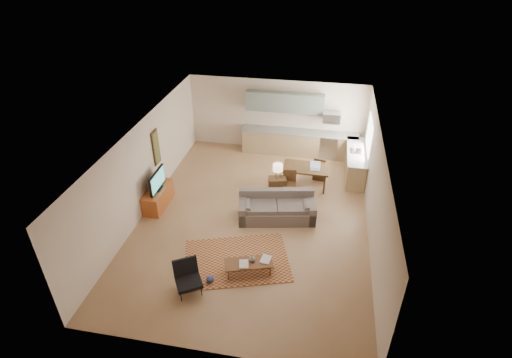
% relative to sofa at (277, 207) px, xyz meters
% --- Properties ---
extents(room, '(9.00, 9.00, 9.00)m').
position_rel_sofa_xyz_m(room, '(-0.65, -0.08, 0.95)').
color(room, '#956B47').
rests_on(room, ground).
extents(kitchen_counter_back, '(4.26, 0.64, 0.92)m').
position_rel_sofa_xyz_m(kitchen_counter_back, '(0.25, 4.10, 0.06)').
color(kitchen_counter_back, '#A08358').
rests_on(kitchen_counter_back, ground).
extents(kitchen_counter_right, '(0.64, 2.26, 0.92)m').
position_rel_sofa_xyz_m(kitchen_counter_right, '(2.28, 2.92, 0.06)').
color(kitchen_counter_right, '#A08358').
rests_on(kitchen_counter_right, ground).
extents(kitchen_range, '(0.62, 0.62, 0.90)m').
position_rel_sofa_xyz_m(kitchen_range, '(1.35, 4.10, 0.05)').
color(kitchen_range, '#A5A8AD').
rests_on(kitchen_range, ground).
extents(kitchen_microwave, '(0.62, 0.40, 0.35)m').
position_rel_sofa_xyz_m(kitchen_microwave, '(1.35, 4.12, 1.15)').
color(kitchen_microwave, '#A5A8AD').
rests_on(kitchen_microwave, room).
extents(upper_cabinets, '(2.80, 0.34, 0.70)m').
position_rel_sofa_xyz_m(upper_cabinets, '(-0.35, 4.25, 1.55)').
color(upper_cabinets, slate).
rests_on(upper_cabinets, room).
extents(window_right, '(0.02, 1.40, 1.05)m').
position_rel_sofa_xyz_m(window_right, '(2.58, 2.92, 1.15)').
color(window_right, white).
rests_on(window_right, room).
extents(wall_art_left, '(0.06, 0.42, 1.10)m').
position_rel_sofa_xyz_m(wall_art_left, '(-3.86, 0.82, 1.15)').
color(wall_art_left, olive).
rests_on(wall_art_left, room).
extents(triptych, '(1.70, 0.04, 0.50)m').
position_rel_sofa_xyz_m(triptych, '(-0.75, 4.39, 1.35)').
color(triptych, beige).
rests_on(triptych, room).
extents(rug, '(3.04, 2.51, 0.02)m').
position_rel_sofa_xyz_m(rug, '(-0.76, -1.94, -0.39)').
color(rug, maroon).
rests_on(rug, floor).
extents(sofa, '(2.43, 1.41, 0.79)m').
position_rel_sofa_xyz_m(sofa, '(0.00, 0.00, 0.00)').
color(sofa, '#5F534C').
rests_on(sofa, floor).
extents(coffee_table, '(1.25, 0.80, 0.35)m').
position_rel_sofa_xyz_m(coffee_table, '(-0.37, -2.30, -0.22)').
color(coffee_table, '#532F16').
rests_on(coffee_table, floor).
extents(book_a, '(0.35, 0.39, 0.03)m').
position_rel_sofa_xyz_m(book_a, '(-0.57, -2.42, -0.03)').
color(book_a, '#9A1606').
rests_on(book_a, coffee_table).
extents(book_b, '(0.32, 0.38, 0.02)m').
position_rel_sofa_xyz_m(book_b, '(-0.09, -2.12, -0.04)').
color(book_b, navy).
rests_on(book_b, coffee_table).
extents(vase, '(0.23, 0.23, 0.16)m').
position_rel_sofa_xyz_m(vase, '(-0.29, -2.23, 0.03)').
color(vase, black).
rests_on(vase, coffee_table).
extents(armchair, '(0.91, 0.91, 0.76)m').
position_rel_sofa_xyz_m(armchair, '(-1.61, -3.12, -0.02)').
color(armchair, black).
rests_on(armchair, floor).
extents(tv_credenza, '(0.50, 1.31, 0.60)m').
position_rel_sofa_xyz_m(tv_credenza, '(-3.63, -0.01, -0.09)').
color(tv_credenza, '#944119').
rests_on(tv_credenza, floor).
extents(tv, '(0.10, 1.01, 0.60)m').
position_rel_sofa_xyz_m(tv, '(-3.58, -0.01, 0.51)').
color(tv, black).
rests_on(tv, tv_credenza).
extents(console_table, '(0.61, 0.48, 0.63)m').
position_rel_sofa_xyz_m(console_table, '(-0.16, 1.21, -0.08)').
color(console_table, '#3C2613').
rests_on(console_table, floor).
extents(table_lamp, '(0.40, 0.40, 0.50)m').
position_rel_sofa_xyz_m(table_lamp, '(-0.16, 1.21, 0.49)').
color(table_lamp, beige).
rests_on(table_lamp, console_table).
extents(dining_table, '(1.48, 0.87, 0.74)m').
position_rel_sofa_xyz_m(dining_table, '(0.67, 1.87, -0.03)').
color(dining_table, '#3C2613').
rests_on(dining_table, floor).
extents(dining_chair_near, '(0.44, 0.46, 0.86)m').
position_rel_sofa_xyz_m(dining_chair_near, '(0.22, 1.24, 0.03)').
color(dining_chair_near, '#3C2613').
rests_on(dining_chair_near, floor).
extents(dining_chair_far, '(0.46, 0.47, 0.83)m').
position_rel_sofa_xyz_m(dining_chair_far, '(1.12, 2.49, 0.02)').
color(dining_chair_far, '#3C2613').
rests_on(dining_chair_far, floor).
extents(laptop, '(0.32, 0.24, 0.23)m').
position_rel_sofa_xyz_m(laptop, '(0.96, 1.77, 0.46)').
color(laptop, '#A5A8AD').
rests_on(laptop, dining_table).
extents(soap_bottle, '(0.13, 0.13, 0.19)m').
position_rel_sofa_xyz_m(soap_bottle, '(2.18, 3.05, 0.62)').
color(soap_bottle, beige).
rests_on(soap_bottle, kitchen_counter_right).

